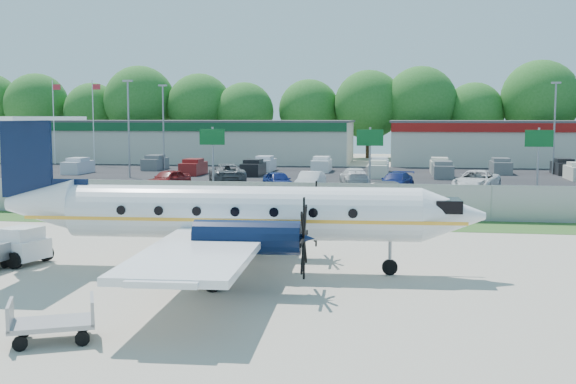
# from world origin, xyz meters

# --- Properties ---
(ground) EXTENTS (170.00, 170.00, 0.00)m
(ground) POSITION_xyz_m (0.00, 0.00, 0.00)
(ground) COLOR #B4AB98
(ground) RESTS_ON ground
(grass_verge) EXTENTS (170.00, 4.00, 0.02)m
(grass_verge) POSITION_xyz_m (0.00, 12.00, 0.01)
(grass_verge) COLOR #2D561E
(grass_verge) RESTS_ON ground
(access_road) EXTENTS (170.00, 8.00, 0.02)m
(access_road) POSITION_xyz_m (0.00, 19.00, 0.01)
(access_road) COLOR black
(access_road) RESTS_ON ground
(parking_lot) EXTENTS (170.00, 32.00, 0.02)m
(parking_lot) POSITION_xyz_m (0.00, 40.00, 0.01)
(parking_lot) COLOR black
(parking_lot) RESTS_ON ground
(perimeter_fence) EXTENTS (120.00, 0.06, 1.99)m
(perimeter_fence) POSITION_xyz_m (0.00, 14.00, 1.00)
(perimeter_fence) COLOR gray
(perimeter_fence) RESTS_ON ground
(building_west) EXTENTS (46.40, 12.40, 5.24)m
(building_west) POSITION_xyz_m (-24.00, 61.98, 2.63)
(building_west) COLOR beige
(building_west) RESTS_ON ground
(sign_left) EXTENTS (1.80, 0.26, 5.00)m
(sign_left) POSITION_xyz_m (-8.00, 22.91, 3.61)
(sign_left) COLOR gray
(sign_left) RESTS_ON ground
(sign_mid) EXTENTS (1.80, 0.26, 5.00)m
(sign_mid) POSITION_xyz_m (3.00, 22.91, 3.61)
(sign_mid) COLOR gray
(sign_mid) RESTS_ON ground
(sign_right) EXTENTS (1.80, 0.26, 5.00)m
(sign_right) POSITION_xyz_m (14.00, 22.91, 3.61)
(sign_right) COLOR gray
(sign_right) RESTS_ON ground
(flagpole_west) EXTENTS (1.06, 0.12, 10.00)m
(flagpole_west) POSITION_xyz_m (-35.92, 55.00, 5.64)
(flagpole_west) COLOR white
(flagpole_west) RESTS_ON ground
(flagpole_east) EXTENTS (1.06, 0.12, 10.00)m
(flagpole_east) POSITION_xyz_m (-30.92, 55.00, 5.64)
(flagpole_east) COLOR white
(flagpole_east) RESTS_ON ground
(light_pole_nw) EXTENTS (0.90, 0.35, 9.09)m
(light_pole_nw) POSITION_xyz_m (-20.00, 38.00, 5.23)
(light_pole_nw) COLOR gray
(light_pole_nw) RESTS_ON ground
(light_pole_sw) EXTENTS (0.90, 0.35, 9.09)m
(light_pole_sw) POSITION_xyz_m (-20.00, 48.00, 5.23)
(light_pole_sw) COLOR gray
(light_pole_sw) RESTS_ON ground
(light_pole_se) EXTENTS (0.90, 0.35, 9.09)m
(light_pole_se) POSITION_xyz_m (20.00, 48.00, 5.23)
(light_pole_se) COLOR gray
(light_pole_se) RESTS_ON ground
(tree_line) EXTENTS (112.00, 6.00, 14.00)m
(tree_line) POSITION_xyz_m (0.00, 74.00, 0.00)
(tree_line) COLOR #20601C
(tree_line) RESTS_ON ground
(aircraft) EXTENTS (18.50, 18.25, 5.73)m
(aircraft) POSITION_xyz_m (-1.03, -0.60, 2.21)
(aircraft) COLOR white
(aircraft) RESTS_ON ground
(pushback_tug) EXTENTS (3.00, 2.51, 1.44)m
(pushback_tug) POSITION_xyz_m (-9.89, -0.41, 0.69)
(pushback_tug) COLOR white
(pushback_tug) RESTS_ON ground
(baggage_cart_far) EXTENTS (2.44, 2.02, 1.10)m
(baggage_cart_far) POSITION_xyz_m (-3.69, -9.50, 0.51)
(baggage_cart_far) COLOR gray
(baggage_cart_far) RESTS_ON ground
(cone_starboard_wing) EXTENTS (0.37, 0.37, 0.52)m
(cone_starboard_wing) POSITION_xyz_m (-6.89, 15.12, 0.25)
(cone_starboard_wing) COLOR orange
(cone_starboard_wing) RESTS_ON ground
(road_car_west) EXTENTS (4.41, 3.03, 1.38)m
(road_car_west) POSITION_xyz_m (-15.93, 17.09, 0.00)
(road_car_west) COLOR silver
(road_car_west) RESTS_ON ground
(road_car_mid) EXTENTS (5.06, 2.75, 1.63)m
(road_car_mid) POSITION_xyz_m (3.62, 21.17, 0.00)
(road_car_mid) COLOR #595B5E
(road_car_mid) RESTS_ON ground
(parked_car_a) EXTENTS (3.08, 4.84, 1.54)m
(parked_car_a) POSITION_xyz_m (-13.13, 28.49, 0.00)
(parked_car_a) COLOR maroon
(parked_car_a) RESTS_ON ground
(parked_car_b) EXTENTS (3.39, 4.68, 1.48)m
(parked_car_b) POSITION_xyz_m (-4.30, 28.72, 0.00)
(parked_car_b) COLOR navy
(parked_car_b) RESTS_ON ground
(parked_car_c) EXTENTS (1.96, 4.77, 1.54)m
(parked_car_c) POSITION_xyz_m (-1.71, 28.17, 0.00)
(parked_car_c) COLOR silver
(parked_car_c) RESTS_ON ground
(parked_car_d) EXTENTS (3.25, 5.31, 1.44)m
(parked_car_d) POSITION_xyz_m (4.73, 29.51, 0.00)
(parked_car_d) COLOR navy
(parked_car_d) RESTS_ON ground
(parked_car_e) EXTENTS (4.47, 6.50, 1.65)m
(parked_car_e) POSITION_xyz_m (10.80, 29.78, 0.00)
(parked_car_e) COLOR silver
(parked_car_e) RESTS_ON ground
(parked_car_f) EXTENTS (4.67, 6.65, 1.69)m
(parked_car_f) POSITION_xyz_m (-9.77, 34.37, 0.00)
(parked_car_f) COLOR #595B5E
(parked_car_f) RESTS_ON ground
(parked_car_g) EXTENTS (3.02, 5.27, 1.44)m
(parked_car_g) POSITION_xyz_m (1.22, 34.42, 0.00)
(parked_car_g) COLOR silver
(parked_car_g) RESTS_ON ground
(far_parking_rows) EXTENTS (56.00, 10.00, 1.60)m
(far_parking_rows) POSITION_xyz_m (0.00, 45.00, 0.00)
(far_parking_rows) COLOR gray
(far_parking_rows) RESTS_ON ground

